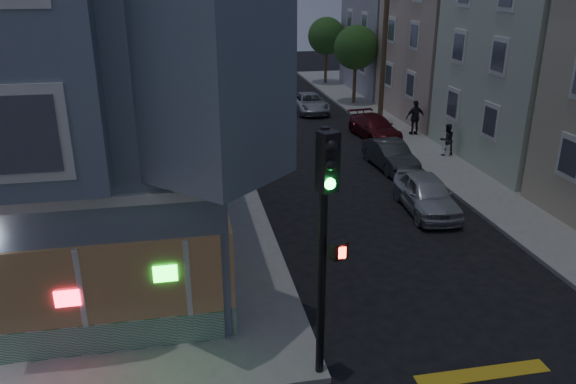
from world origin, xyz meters
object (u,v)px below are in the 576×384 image
object	(u,v)px
parked_car_a	(426,194)
fire_hydrant	(447,146)
utility_pole	(384,45)
parked_car_c	(375,127)
street_tree_far	(326,36)
parked_car_b	(390,155)
parked_car_d	(310,103)
street_tree_near	(356,48)
traffic_signal	(326,218)
pedestrian_a	(447,140)
pedestrian_b	(415,118)

from	to	relation	value
parked_car_a	fire_hydrant	bearing A→B (deg)	62.25
utility_pole	parked_car_c	distance (m)	5.15
street_tree_far	parked_car_c	size ratio (longest dim) A/B	1.22
utility_pole	parked_car_b	xyz separation A→B (m)	(-2.34, -7.94, -4.15)
street_tree_far	parked_car_c	world-z (taller)	street_tree_far
parked_car_c	parked_car_d	xyz separation A→B (m)	(-2.10, 7.01, -0.01)
parked_car_b	fire_hydrant	xyz separation A→B (m)	(3.34, 0.92, -0.03)
street_tree_near	street_tree_far	distance (m)	8.00
utility_pole	street_tree_near	size ratio (longest dim) A/B	1.70
utility_pole	traffic_signal	bearing A→B (deg)	-112.79
street_tree_near	fire_hydrant	bearing A→B (deg)	-86.48
parked_car_d	fire_hydrant	xyz separation A→B (m)	(4.40, -11.29, 0.00)
street_tree_far	parked_car_c	bearing A→B (deg)	-95.12
parked_car_a	street_tree_near	bearing A→B (deg)	85.34
pedestrian_a	parked_car_c	xyz separation A→B (m)	(-2.28, 4.18, -0.31)
street_tree_far	pedestrian_a	distance (m)	21.15
utility_pole	parked_car_c	xyz separation A→B (m)	(-1.30, -2.74, -4.17)
utility_pole	pedestrian_b	world-z (taller)	utility_pole
parked_car_d	parked_car_b	bearing A→B (deg)	-85.35
fire_hydrant	utility_pole	bearing A→B (deg)	98.11
street_tree_far	traffic_signal	bearing A→B (deg)	-104.66
utility_pole	parked_car_b	world-z (taller)	utility_pole
street_tree_far	parked_car_a	world-z (taller)	street_tree_far
fire_hydrant	parked_car_b	bearing A→B (deg)	-164.58
pedestrian_b	parked_car_b	size ratio (longest dim) A/B	0.49
street_tree_far	parked_car_d	distance (m)	10.90
parked_car_d	fire_hydrant	size ratio (longest dim) A/B	4.97
pedestrian_a	parked_car_d	distance (m)	12.02
street_tree_far	pedestrian_b	size ratio (longest dim) A/B	2.75
parked_car_a	parked_car_b	distance (m)	5.22
parked_car_c	street_tree_far	bearing A→B (deg)	78.40
pedestrian_a	parked_car_c	world-z (taller)	pedestrian_a
pedestrian_a	traffic_signal	xyz separation A→B (m)	(-10.15, -14.92, 3.06)
pedestrian_b	parked_car_d	size ratio (longest dim) A/B	0.44
fire_hydrant	parked_car_a	bearing A→B (deg)	-122.12
pedestrian_b	parked_car_c	distance (m)	2.36
utility_pole	pedestrian_b	distance (m)	4.80
utility_pole	parked_car_d	bearing A→B (deg)	128.55
pedestrian_a	street_tree_near	bearing A→B (deg)	-95.93
pedestrian_b	street_tree_near	bearing A→B (deg)	-88.13
traffic_signal	fire_hydrant	distance (m)	18.30
parked_car_c	fire_hydrant	distance (m)	4.86
parked_car_c	utility_pole	bearing A→B (deg)	58.14
parked_car_a	fire_hydrant	world-z (taller)	parked_car_a
utility_pole	street_tree_near	bearing A→B (deg)	88.09
parked_car_c	street_tree_near	bearing A→B (deg)	73.78
utility_pole	parked_car_b	distance (m)	9.26
parked_car_a	parked_car_d	distance (m)	17.42
street_tree_near	pedestrian_b	xyz separation A→B (m)	(0.80, -8.91, -2.82)
street_tree_near	parked_car_d	size ratio (longest dim) A/B	1.20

